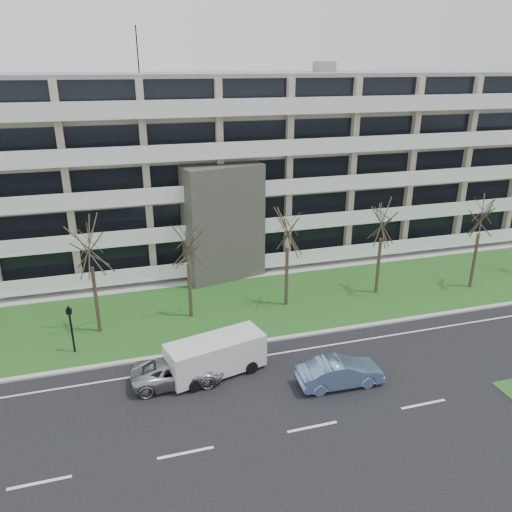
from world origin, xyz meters
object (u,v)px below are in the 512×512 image
object	(u,v)px
white_van	(217,353)
silver_pickup	(178,371)
blue_sedan	(340,372)
pedestrian_signal	(71,324)

from	to	relation	value
white_van	silver_pickup	bearing A→B (deg)	174.62
blue_sedan	pedestrian_signal	xyz separation A→B (m)	(-13.69, 7.26, 1.18)
silver_pickup	white_van	bearing A→B (deg)	-80.14
blue_sedan	white_van	xyz separation A→B (m)	(-6.00, 2.92, 0.49)
silver_pickup	white_van	size ratio (longest dim) A/B	0.87
silver_pickup	pedestrian_signal	xyz separation A→B (m)	(-5.49, 4.64, 1.25)
white_van	pedestrian_signal	bearing A→B (deg)	137.25
silver_pickup	blue_sedan	xyz separation A→B (m)	(8.20, -2.62, 0.07)
silver_pickup	white_van	xyz separation A→B (m)	(2.20, 0.31, 0.56)
silver_pickup	pedestrian_signal	world-z (taller)	pedestrian_signal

